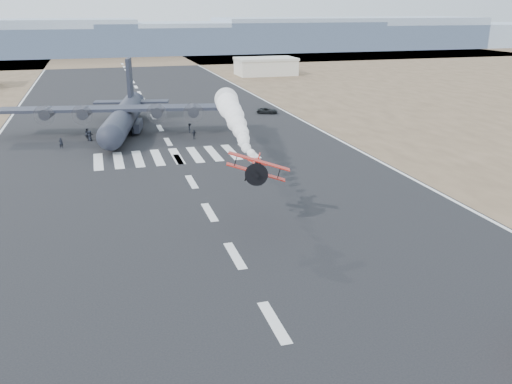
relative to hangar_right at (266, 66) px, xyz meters
name	(u,v)px	position (x,y,z in m)	size (l,w,h in m)	color
ground	(274,322)	(-46.00, -150.00, -3.01)	(500.00, 500.00, 0.00)	black
scrub_far	(119,59)	(-46.00, 80.00, -3.01)	(500.00, 80.00, 0.00)	brown
runway_markings	(168,142)	(-46.00, -90.00, -3.00)	(60.00, 260.00, 0.01)	silver
ridge_seg_d	(115,40)	(-46.00, 110.00, 3.49)	(150.00, 50.00, 13.00)	#8798AC
ridge_seg_e	(239,36)	(19.00, 110.00, 4.49)	(150.00, 50.00, 15.00)	#8798AC
ridge_seg_f	(349,33)	(84.00, 110.00, 5.49)	(150.00, 50.00, 17.00)	#8798AC
ridge_seg_g	(447,35)	(149.00, 110.00, 3.49)	(150.00, 50.00, 13.00)	#8798AC
hangar_right	(266,66)	(0.00, 0.00, 0.00)	(20.50, 12.50, 5.90)	beige
aerobatic_biplane	(257,168)	(-41.76, -131.15, 3.42)	(6.49, 6.08, 3.41)	red
smoke_trail	(230,109)	(-36.70, -98.36, 3.73)	(8.35, 40.57, 4.18)	white
transport_aircraft	(124,115)	(-52.81, -80.04, 0.25)	(43.73, 35.81, 12.66)	black
support_vehicle	(267,111)	(-21.23, -69.31, -2.36)	(2.14, 4.64, 1.29)	black
crew_a	(61,143)	(-63.80, -89.51, -2.12)	(0.65, 0.53, 1.78)	black
crew_b	(132,132)	(-51.66, -83.84, -2.12)	(0.86, 0.53, 1.77)	black
crew_c	(190,128)	(-41.04, -83.72, -2.12)	(1.15, 0.54, 1.79)	black
crew_d	(194,134)	(-41.16, -88.89, -2.19)	(0.96, 0.49, 1.64)	black
crew_e	(90,136)	(-59.10, -85.45, -2.08)	(0.91, 0.56, 1.85)	black
crew_f	(89,136)	(-59.29, -84.95, -2.14)	(1.61, 0.52, 1.74)	black
crew_g	(118,134)	(-54.34, -85.45, -2.11)	(0.66, 0.54, 1.80)	black
crew_h	(87,133)	(-59.59, -83.18, -2.10)	(0.89, 0.55, 1.82)	black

